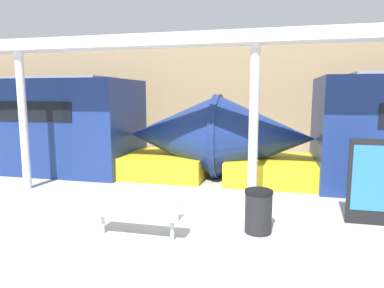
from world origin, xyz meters
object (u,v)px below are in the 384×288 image
(trash_bin, at_px, (258,211))
(support_column_far, at_px, (23,122))
(poster_board, at_px, (373,182))
(support_column_near, at_px, (253,127))
(bench_near, at_px, (135,212))

(trash_bin, bearing_deg, support_column_far, 165.60)
(poster_board, height_order, support_column_near, support_column_near)
(support_column_far, bearing_deg, trash_bin, -14.40)
(bench_near, bearing_deg, poster_board, 21.16)
(support_column_near, bearing_deg, poster_board, -16.81)
(bench_near, distance_m, poster_board, 4.71)
(bench_near, distance_m, support_column_far, 5.10)
(bench_near, xyz_separation_m, support_column_far, (-4.25, 2.45, 1.37))
(support_column_near, bearing_deg, support_column_far, 180.00)
(poster_board, relative_size, support_column_near, 0.47)
(trash_bin, height_order, support_column_far, support_column_far)
(trash_bin, height_order, support_column_near, support_column_near)
(trash_bin, relative_size, support_column_near, 0.22)
(bench_near, bearing_deg, support_column_far, 149.71)
(support_column_near, relative_size, support_column_far, 1.00)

